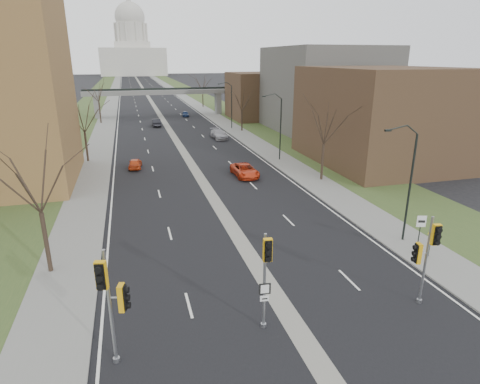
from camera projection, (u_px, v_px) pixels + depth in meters
name	position (u px, v px, depth m)	size (l,w,h in m)	color
ground	(286.00, 312.00, 21.78)	(700.00, 700.00, 0.00)	black
road_surface	(146.00, 92.00, 158.82)	(20.00, 600.00, 0.01)	black
median_strip	(146.00, 92.00, 158.82)	(1.20, 600.00, 0.02)	gray
sidewalk_right	(176.00, 92.00, 161.83)	(4.00, 600.00, 0.12)	gray
sidewalk_left	(114.00, 93.00, 155.76)	(4.00, 600.00, 0.12)	gray
grass_verge_right	(191.00, 91.00, 163.35)	(8.00, 600.00, 0.10)	#2D451F
grass_verge_left	(98.00, 93.00, 154.25)	(8.00, 600.00, 0.10)	#2D451F
commercial_block_near	(381.00, 116.00, 51.52)	(16.00, 20.00, 12.00)	#503825
commercial_block_mid	(324.00, 90.00, 73.98)	(18.00, 22.00, 15.00)	#55544E
commercial_block_far	(262.00, 96.00, 89.70)	(14.00, 14.00, 10.00)	#503825
pedestrian_bridge	(159.00, 95.00, 93.32)	(34.00, 3.00, 6.45)	slate
capitol	(132.00, 50.00, 308.20)	(48.00, 42.00, 55.75)	beige
streetlight_near	(405.00, 151.00, 27.82)	(2.61, 0.20, 8.70)	black
streetlight_mid	(275.00, 108.00, 51.58)	(2.61, 0.20, 8.70)	black
streetlight_far	(227.00, 92.00, 75.33)	(2.61, 0.20, 8.70)	black
tree_left_a	(35.00, 173.00, 23.69)	(7.20, 7.20, 9.40)	#382B21
tree_left_b	(82.00, 114.00, 51.22)	(6.75, 6.75, 8.81)	#382B21
tree_left_c	(97.00, 89.00, 82.03)	(7.65, 7.65, 9.99)	#382B21
tree_right_a	(325.00, 121.00, 43.05)	(7.20, 7.20, 9.40)	#382B21
tree_right_b	(242.00, 100.00, 73.46)	(6.30, 6.30, 8.22)	#382B21
tree_right_c	(202.00, 81.00, 109.61)	(7.65, 7.65, 9.99)	#382B21
signal_pole_left	(112.00, 294.00, 16.85)	(1.21, 0.95, 5.64)	gray
signal_pole_median	(266.00, 266.00, 19.15)	(0.60, 0.86, 5.23)	gray
signal_pole_right	(426.00, 249.00, 21.34)	(0.88, 1.06, 5.22)	gray
speed_limit_sign	(420.00, 228.00, 27.20)	(0.61, 0.22, 2.92)	black
warning_sign	(431.00, 237.00, 27.18)	(0.86, 0.19, 2.23)	black
car_left_near	(135.00, 163.00, 49.87)	(1.49, 3.71, 1.26)	#C84016
car_left_far	(156.00, 122.00, 80.46)	(1.59, 4.55, 1.50)	black
car_right_near	(245.00, 170.00, 46.46)	(2.39, 5.19, 1.44)	red
car_right_mid	(219.00, 134.00, 68.12)	(2.13, 5.24, 1.52)	#9B9AA1
car_right_far	(185.00, 114.00, 93.78)	(1.44, 3.58, 1.22)	navy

